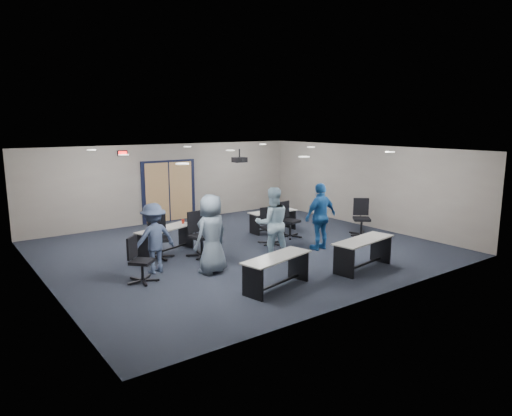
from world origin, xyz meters
TOP-DOWN VIEW (x-y plane):
  - floor at (0.00, 0.00)m, footprint 10.00×10.00m
  - back_wall at (0.00, 4.50)m, footprint 10.00×0.04m
  - front_wall at (0.00, -4.50)m, footprint 10.00×0.04m
  - left_wall at (-5.00, 0.00)m, footprint 0.04×9.00m
  - right_wall at (5.00, 0.00)m, footprint 0.04×9.00m
  - ceiling at (0.00, 0.00)m, footprint 10.00×9.00m
  - double_door at (0.00, 4.46)m, footprint 2.00×0.07m
  - exit_sign at (-1.60, 4.44)m, footprint 0.32×0.07m
  - ceiling_projector at (0.30, 0.50)m, footprint 0.35×0.32m
  - ceiling_can_lights at (0.00, 0.25)m, footprint 6.24×5.74m
  - table_front_left at (-1.13, -2.98)m, footprint 1.79×0.93m
  - table_front_right at (1.33, -3.16)m, footprint 1.84×0.84m
  - table_back_left at (-1.87, 0.79)m, footprint 1.80×1.10m
  - table_back_right at (1.98, 1.10)m, footprint 1.63×0.57m
  - chair_back_a at (-2.22, 0.46)m, footprint 0.85×0.85m
  - chair_back_b at (-1.25, -0.03)m, footprint 0.82×0.82m
  - chair_back_c at (0.95, -0.08)m, footprint 0.76×0.76m
  - chair_back_d at (1.91, 0.17)m, footprint 0.83×0.83m
  - chair_loose_left at (-3.25, -0.96)m, footprint 0.90×0.90m
  - chair_loose_right at (3.83, -0.94)m, footprint 1.00×1.00m
  - person_plaid at (-1.69, -1.29)m, footprint 1.01×0.78m
  - person_lightblue at (0.15, -1.20)m, footprint 1.09×0.99m
  - person_navy at (1.72, -1.31)m, footprint 1.08×0.47m
  - person_back at (-2.75, -0.49)m, footprint 1.09×0.68m

SIDE VIEW (x-z plane):
  - floor at x=0.00m, z-range 0.00..0.00m
  - table_back_right at x=1.98m, z-range 0.12..0.78m
  - table_front_left at x=-1.13m, z-range 0.13..0.82m
  - table_back_left at x=-1.87m, z-range 0.01..0.95m
  - table_front_right at x=1.33m, z-range 0.13..0.85m
  - chair_loose_left at x=-3.25m, z-range 0.00..1.01m
  - chair_back_c at x=0.95m, z-range 0.00..1.03m
  - chair_back_d at x=1.91m, z-range 0.00..1.08m
  - chair_back_a at x=-2.22m, z-range 0.00..1.10m
  - chair_loose_right at x=3.83m, z-range 0.00..1.13m
  - chair_back_b at x=-1.25m, z-range 0.00..1.17m
  - person_back at x=-2.75m, z-range 0.00..1.62m
  - person_plaid at x=-1.69m, z-range 0.00..1.83m
  - person_lightblue at x=0.15m, z-range 0.00..1.83m
  - person_navy at x=1.72m, z-range 0.00..1.83m
  - double_door at x=0.00m, z-range -0.05..2.15m
  - back_wall at x=0.00m, z-range 0.00..2.70m
  - front_wall at x=0.00m, z-range 0.00..2.70m
  - left_wall at x=-5.00m, z-range 0.00..2.70m
  - right_wall at x=5.00m, z-range 0.00..2.70m
  - ceiling_projector at x=0.30m, z-range 2.22..2.59m
  - exit_sign at x=-1.60m, z-range 2.36..2.54m
  - ceiling_can_lights at x=0.00m, z-range 2.66..2.68m
  - ceiling at x=0.00m, z-range 2.68..2.72m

